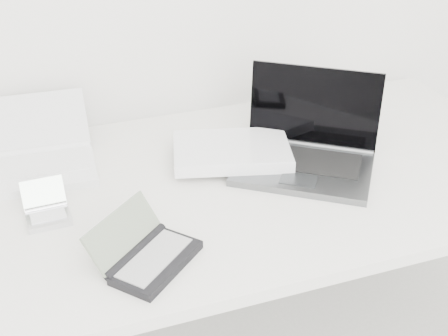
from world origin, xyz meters
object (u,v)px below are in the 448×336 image
object	(u,v)px
desk	(230,195)
laptop_large	(272,151)
palmtop_charcoal	(147,254)
netbook_open_white	(38,157)

from	to	relation	value
desk	laptop_large	world-z (taller)	laptop_large
laptop_large	palmtop_charcoal	world-z (taller)	laptop_large
laptop_large	netbook_open_white	bearing A→B (deg)	-163.09
laptop_large	desk	bearing A→B (deg)	-128.72
netbook_open_white	palmtop_charcoal	xyz separation A→B (m)	(0.17, -0.47, -0.01)
netbook_open_white	palmtop_charcoal	bearing A→B (deg)	-66.62
laptop_large	palmtop_charcoal	size ratio (longest dim) A/B	2.17
desk	laptop_large	xyz separation A→B (m)	(0.13, 0.04, 0.08)
desk	netbook_open_white	bearing A→B (deg)	152.79
laptop_large	palmtop_charcoal	bearing A→B (deg)	-109.04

